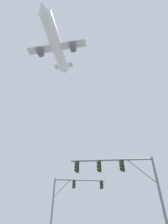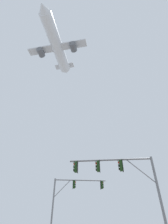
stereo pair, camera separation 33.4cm
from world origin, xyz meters
TOP-DOWN VIEW (x-y plane):
  - signal_pole_near at (2.69, 8.67)m, footprint 7.21×0.69m
  - signal_pole_far at (-2.14, 16.61)m, footprint 6.53×1.17m
  - airplane at (-9.93, 25.52)m, footprint 19.14×24.78m

SIDE VIEW (x-z plane):
  - signal_pole_far at x=-2.14m, z-range 1.60..7.83m
  - signal_pole_near at x=2.69m, z-range 1.74..7.93m
  - airplane at x=-9.93m, z-range 45.17..51.92m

